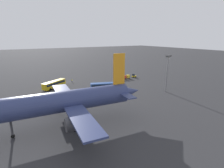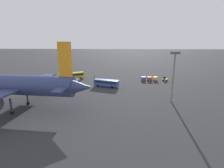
# 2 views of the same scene
# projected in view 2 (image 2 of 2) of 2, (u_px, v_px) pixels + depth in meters

# --- Properties ---
(ground_plane) EXTENTS (600.00, 600.00, 0.00)m
(ground_plane) POSITION_uv_depth(u_px,v_px,m) (93.00, 76.00, 95.55)
(ground_plane) COLOR #2D2D30
(airplane) EXTENTS (45.52, 38.49, 18.87)m
(airplane) POSITION_uv_depth(u_px,v_px,m) (13.00, 85.00, 48.38)
(airplane) COLOR navy
(airplane) RESTS_ON ground
(shuttle_bus_near) EXTENTS (12.04, 9.08, 3.37)m
(shuttle_bus_near) POSITION_uv_depth(u_px,v_px,m) (72.00, 76.00, 87.28)
(shuttle_bus_near) COLOR gold
(shuttle_bus_near) RESTS_ON ground
(shuttle_bus_far) EXTENTS (10.81, 6.03, 3.00)m
(shuttle_bus_far) POSITION_uv_depth(u_px,v_px,m) (106.00, 83.00, 73.61)
(shuttle_bus_far) COLOR #2D5199
(shuttle_bus_far) RESTS_ON ground
(baggage_tug) EXTENTS (2.52, 1.85, 2.10)m
(baggage_tug) POSITION_uv_depth(u_px,v_px,m) (165.00, 79.00, 84.56)
(baggage_tug) COLOR gold
(baggage_tug) RESTS_ON ground
(worker_person) EXTENTS (0.38, 0.38, 1.74)m
(worker_person) POSITION_uv_depth(u_px,v_px,m) (94.00, 75.00, 93.37)
(worker_person) COLOR #1E1E2D
(worker_person) RESTS_ON ground
(cargo_cart_yellow) EXTENTS (2.17, 1.89, 2.06)m
(cargo_cart_yellow) POSITION_uv_depth(u_px,v_px,m) (155.00, 79.00, 84.15)
(cargo_cart_yellow) COLOR #38383D
(cargo_cart_yellow) RESTS_ON ground
(cargo_cart_red) EXTENTS (2.17, 1.89, 2.06)m
(cargo_cart_red) POSITION_uv_depth(u_px,v_px,m) (149.00, 79.00, 84.04)
(cargo_cart_red) COLOR #38383D
(cargo_cart_red) RESTS_ON ground
(cargo_cart_blue) EXTENTS (2.17, 1.89, 2.06)m
(cargo_cart_blue) POSITION_uv_depth(u_px,v_px,m) (144.00, 79.00, 84.22)
(cargo_cart_blue) COLOR #38383D
(cargo_cart_blue) RESTS_ON ground
(light_pole) EXTENTS (2.80, 0.70, 15.92)m
(light_pole) POSITION_uv_depth(u_px,v_px,m) (174.00, 71.00, 53.82)
(light_pole) COLOR slate
(light_pole) RESTS_ON ground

